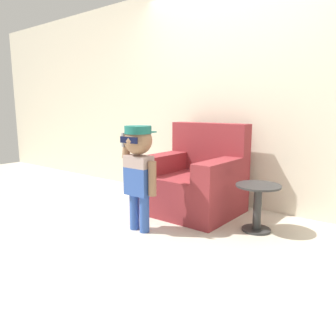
# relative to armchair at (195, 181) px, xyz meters

# --- Properties ---
(ground_plane) EXTENTS (10.00, 10.00, 0.00)m
(ground_plane) POSITION_rel_armchair_xyz_m (0.16, -0.04, -0.34)
(ground_plane) COLOR beige
(wall_back) EXTENTS (10.00, 0.05, 2.60)m
(wall_back) POSITION_rel_armchair_xyz_m (0.16, 0.53, 0.96)
(wall_back) COLOR beige
(wall_back) RESTS_ON ground_plane
(armchair) EXTENTS (0.94, 0.85, 0.97)m
(armchair) POSITION_rel_armchair_xyz_m (0.00, 0.00, 0.00)
(armchair) COLOR maroon
(armchair) RESTS_ON ground_plane
(person_child) EXTENTS (0.40, 0.30, 0.98)m
(person_child) POSITION_rel_armchair_xyz_m (-0.08, -0.81, 0.31)
(person_child) COLOR #3356AD
(person_child) RESTS_ON ground_plane
(side_table) EXTENTS (0.41, 0.41, 0.44)m
(side_table) POSITION_rel_armchair_xyz_m (0.78, -0.14, -0.07)
(side_table) COLOR #333333
(side_table) RESTS_ON ground_plane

